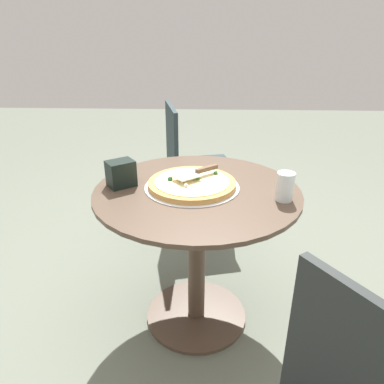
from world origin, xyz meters
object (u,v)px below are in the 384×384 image
object	(u,v)px
pizza_on_tray	(192,184)
napkin_dispenser	(121,174)
patio_chair_near	(190,160)
patio_table	(197,231)
pizza_server	(197,172)
drinking_cup	(285,187)

from	to	relation	value
pizza_on_tray	napkin_dispenser	world-z (taller)	napkin_dispenser
pizza_on_tray	patio_chair_near	xyz separation A→B (m)	(-0.04, 0.80, -0.18)
patio_table	pizza_server	size ratio (longest dim) A/B	4.35
pizza_server	napkin_dispenser	size ratio (longest dim) A/B	1.79
patio_table	patio_chair_near	size ratio (longest dim) A/B	0.98
pizza_on_tray	pizza_server	world-z (taller)	pizza_server
pizza_server	drinking_cup	size ratio (longest dim) A/B	1.76
pizza_server	napkin_dispenser	distance (m)	0.32
pizza_on_tray	napkin_dispenser	bearing A→B (deg)	179.45
patio_table	pizza_on_tray	bearing A→B (deg)	142.09
patio_table	napkin_dispenser	distance (m)	0.41
drinking_cup	pizza_server	bearing A→B (deg)	156.52
drinking_cup	patio_chair_near	bearing A→B (deg)	113.68
pizza_on_tray	patio_chair_near	size ratio (longest dim) A/B	0.46
pizza_server	patio_chair_near	world-z (taller)	patio_chair_near
patio_table	napkin_dispenser	world-z (taller)	napkin_dispenser
napkin_dispenser	patio_chair_near	distance (m)	0.87
napkin_dispenser	pizza_on_tray	bearing A→B (deg)	-36.40
pizza_server	drinking_cup	xyz separation A→B (m)	(0.33, -0.15, 0.00)
napkin_dispenser	pizza_server	bearing A→B (deg)	-29.33
pizza_on_tray	pizza_server	size ratio (longest dim) A/B	2.02
pizza_on_tray	patio_chair_near	bearing A→B (deg)	93.07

